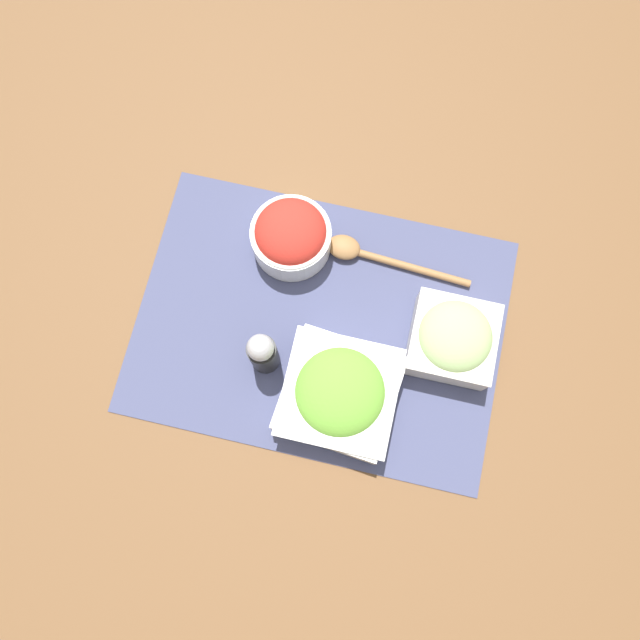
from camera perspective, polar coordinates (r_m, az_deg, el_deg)
name	(u,v)px	position (r m, az deg, el deg)	size (l,w,h in m)	color
ground_plane	(320,325)	(1.01, 0.00, -0.46)	(3.00, 3.00, 0.00)	brown
placemat	(320,325)	(1.00, 0.00, -0.44)	(0.58, 0.42, 0.00)	#474C70
lettuce_bowl	(340,393)	(0.95, 1.81, -6.70)	(0.18, 0.18, 0.08)	white
cucumber_bowl	(453,339)	(0.98, 12.07, -1.67)	(0.13, 0.13, 0.08)	silver
tomato_bowl	(291,236)	(1.00, -2.67, 7.72)	(0.13, 0.13, 0.09)	white
wooden_spoon	(367,254)	(1.03, 4.34, 6.02)	(0.24, 0.05, 0.02)	#9E7042
pepper_shaker	(263,353)	(0.94, -5.25, -3.01)	(0.04, 0.04, 0.12)	black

